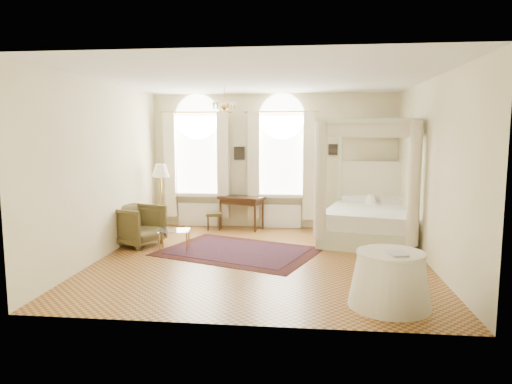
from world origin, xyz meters
The scene contains 18 objects.
ground centered at (0.00, 0.00, 0.00)m, with size 6.00×6.00×0.00m, color #AB7231.
room_walls centered at (0.00, 0.00, 1.98)m, with size 6.00×6.00×6.00m.
window_left centered at (-1.90, 2.87, 1.49)m, with size 1.62×0.27×3.29m.
window_right centered at (0.20, 2.87, 1.49)m, with size 1.62×0.27×3.29m.
chandelier centered at (-0.90, 1.20, 2.91)m, with size 0.51×0.45×0.50m.
wall_pictures centered at (0.09, 2.97, 1.89)m, with size 2.54×0.03×0.39m.
canopy_bed centered at (2.22, 1.71, 0.59)m, with size 2.47×2.80×2.61m.
nightstand centered at (2.38, 2.46, 0.27)m, with size 0.37×0.34×0.53m, color #3B1F10.
nightstand_lamp centered at (2.30, 2.39, 0.79)m, with size 0.26×0.26×0.39m.
writing_desk centered at (-0.76, 2.67, 0.69)m, with size 1.20×0.89×0.81m.
laptop centered at (-0.91, 2.66, 0.82)m, with size 0.36×0.24×0.03m, color black.
stool centered at (-1.42, 2.50, 0.35)m, with size 0.43×0.43×0.42m.
armchair centered at (-2.70, 0.79, 0.42)m, with size 0.90×0.92×0.84m, color #493E1F.
coffee_table centered at (-1.81, 0.46, 0.38)m, with size 0.66×0.50×0.42m.
floor_lamp centered at (-2.60, 2.11, 1.38)m, with size 0.42×0.42×1.62m.
oriental_rug centered at (-0.51, 0.48, 0.01)m, with size 3.49×3.01×0.01m.
side_table centered at (1.95, -2.15, 0.37)m, with size 1.11×1.11×0.75m.
book centered at (1.90, -2.31, 0.77)m, with size 0.22×0.30×0.03m, color black.
Camera 1 is at (0.80, -8.27, 2.32)m, focal length 32.00 mm.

